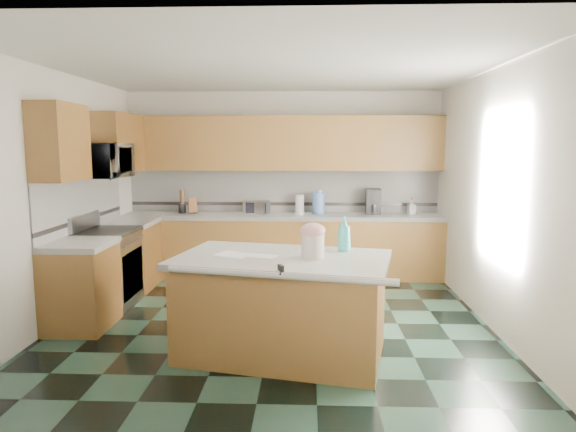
{
  "coord_description": "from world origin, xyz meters",
  "views": [
    {
      "loc": [
        0.38,
        -5.37,
        1.9
      ],
      "look_at": [
        0.15,
        0.35,
        1.12
      ],
      "focal_mm": 32.0,
      "sensor_mm": 36.0,
      "label": 1
    }
  ],
  "objects_px": {
    "knife_block": "(193,206)",
    "toaster_oven": "(257,207)",
    "coffee_maker": "(373,202)",
    "treat_jar": "(313,246)",
    "island_base": "(282,309)",
    "soap_bottle_island": "(344,234)",
    "island_top": "(282,260)"
  },
  "relations": [
    {
      "from": "island_base",
      "to": "soap_bottle_island",
      "type": "height_order",
      "value": "soap_bottle_island"
    },
    {
      "from": "knife_block",
      "to": "toaster_oven",
      "type": "relative_size",
      "value": 0.66
    },
    {
      "from": "island_base",
      "to": "treat_jar",
      "type": "relative_size",
      "value": 8.44
    },
    {
      "from": "island_base",
      "to": "knife_block",
      "type": "height_order",
      "value": "knife_block"
    },
    {
      "from": "island_base",
      "to": "treat_jar",
      "type": "xyz_separation_m",
      "value": [
        0.28,
        -0.04,
        0.6
      ]
    },
    {
      "from": "island_base",
      "to": "soap_bottle_island",
      "type": "relative_size",
      "value": 5.36
    },
    {
      "from": "treat_jar",
      "to": "knife_block",
      "type": "distance_m",
      "value": 3.43
    },
    {
      "from": "treat_jar",
      "to": "soap_bottle_island",
      "type": "bearing_deg",
      "value": 44.96
    },
    {
      "from": "knife_block",
      "to": "coffee_maker",
      "type": "distance_m",
      "value": 2.65
    },
    {
      "from": "treat_jar",
      "to": "toaster_oven",
      "type": "relative_size",
      "value": 0.63
    },
    {
      "from": "island_top",
      "to": "toaster_oven",
      "type": "xyz_separation_m",
      "value": [
        -0.52,
        2.91,
        0.13
      ]
    },
    {
      "from": "toaster_oven",
      "to": "coffee_maker",
      "type": "xyz_separation_m",
      "value": [
        1.7,
        0.03,
        0.09
      ]
    },
    {
      "from": "soap_bottle_island",
      "to": "toaster_oven",
      "type": "distance_m",
      "value": 2.87
    },
    {
      "from": "island_base",
      "to": "treat_jar",
      "type": "bearing_deg",
      "value": 2.96
    },
    {
      "from": "island_base",
      "to": "island_top",
      "type": "relative_size",
      "value": 0.95
    },
    {
      "from": "island_top",
      "to": "toaster_oven",
      "type": "height_order",
      "value": "toaster_oven"
    },
    {
      "from": "knife_block",
      "to": "toaster_oven",
      "type": "xyz_separation_m",
      "value": [
        0.94,
        0.0,
        -0.01
      ]
    },
    {
      "from": "knife_block",
      "to": "toaster_oven",
      "type": "distance_m",
      "value": 0.94
    },
    {
      "from": "toaster_oven",
      "to": "island_top",
      "type": "bearing_deg",
      "value": -61.16
    },
    {
      "from": "soap_bottle_island",
      "to": "knife_block",
      "type": "distance_m",
      "value": 3.35
    },
    {
      "from": "island_top",
      "to": "island_base",
      "type": "bearing_deg",
      "value": 11.82
    },
    {
      "from": "soap_bottle_island",
      "to": "knife_block",
      "type": "bearing_deg",
      "value": 145.58
    },
    {
      "from": "knife_block",
      "to": "coffee_maker",
      "type": "height_order",
      "value": "coffee_maker"
    },
    {
      "from": "knife_block",
      "to": "island_base",
      "type": "bearing_deg",
      "value": -81.81
    },
    {
      "from": "island_base",
      "to": "knife_block",
      "type": "relative_size",
      "value": 8.09
    },
    {
      "from": "soap_bottle_island",
      "to": "toaster_oven",
      "type": "height_order",
      "value": "soap_bottle_island"
    },
    {
      "from": "island_base",
      "to": "island_top",
      "type": "xyz_separation_m",
      "value": [
        -0.0,
        0.0,
        0.46
      ]
    },
    {
      "from": "treat_jar",
      "to": "coffee_maker",
      "type": "bearing_deg",
      "value": 72.4
    },
    {
      "from": "island_base",
      "to": "toaster_oven",
      "type": "height_order",
      "value": "toaster_oven"
    },
    {
      "from": "knife_block",
      "to": "toaster_oven",
      "type": "bearing_deg",
      "value": -18.51
    },
    {
      "from": "island_base",
      "to": "coffee_maker",
      "type": "xyz_separation_m",
      "value": [
        1.18,
        2.94,
        0.67
      ]
    },
    {
      "from": "island_top",
      "to": "knife_block",
      "type": "height_order",
      "value": "knife_block"
    }
  ]
}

